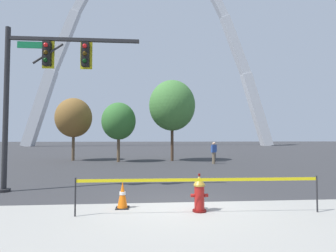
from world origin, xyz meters
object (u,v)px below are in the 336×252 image
(traffic_signal_gantry, at_px, (39,80))
(pedestrian_standing_center, at_px, (214,152))
(pedestrian_walking_left, at_px, (214,153))
(monument_arch, at_px, (152,48))
(fire_hydrant, at_px, (199,194))
(traffic_cone_by_hydrant, at_px, (123,195))

(traffic_signal_gantry, relative_size, pedestrian_standing_center, 3.77)
(traffic_signal_gantry, height_order, pedestrian_walking_left, traffic_signal_gantry)
(pedestrian_walking_left, bearing_deg, traffic_signal_gantry, -134.00)
(traffic_signal_gantry, height_order, monument_arch, monument_arch)
(fire_hydrant, distance_m, pedestrian_walking_left, 12.69)
(traffic_signal_gantry, distance_m, pedestrian_standing_center, 14.44)
(pedestrian_walking_left, bearing_deg, traffic_cone_by_hydrant, -115.32)
(traffic_cone_by_hydrant, height_order, pedestrian_standing_center, pedestrian_standing_center)
(fire_hydrant, xyz_separation_m, traffic_cone_by_hydrant, (-2.04, 0.46, -0.11))
(fire_hydrant, xyz_separation_m, pedestrian_walking_left, (3.51, 12.19, 0.35))
(traffic_cone_by_hydrant, distance_m, traffic_signal_gantry, 5.59)
(traffic_cone_by_hydrant, distance_m, monument_arch, 57.71)
(monument_arch, bearing_deg, pedestrian_walking_left, -84.39)
(fire_hydrant, bearing_deg, pedestrian_standing_center, 73.86)
(fire_hydrant, height_order, monument_arch, monument_arch)
(monument_arch, distance_m, pedestrian_standing_center, 45.93)
(monument_arch, bearing_deg, pedestrian_standing_center, -83.60)
(traffic_cone_by_hydrant, xyz_separation_m, pedestrian_standing_center, (5.97, 13.12, 0.46))
(fire_hydrant, height_order, traffic_cone_by_hydrant, fire_hydrant)
(fire_hydrant, bearing_deg, traffic_signal_gantry, 150.67)
(traffic_cone_by_hydrant, height_order, monument_arch, monument_arch)
(fire_hydrant, xyz_separation_m, pedestrian_standing_center, (3.93, 13.58, 0.35))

